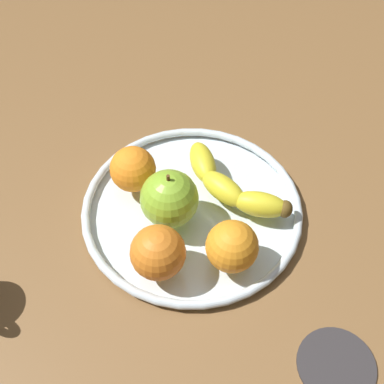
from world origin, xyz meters
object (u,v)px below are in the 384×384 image
object	(u,v)px
apple	(169,199)
orange_front_left	(158,253)
fruit_bowl	(192,209)
banana	(231,186)
orange_back_right	(133,169)
orange_back_left	(232,246)
ambient_coaster	(337,365)

from	to	relation	value
apple	orange_front_left	xyz separation A→B (cm)	(4.17, -6.94, -0.42)
fruit_bowl	banana	size ratio (longest dim) A/B	1.61
orange_front_left	fruit_bowl	bearing A→B (deg)	106.45
orange_back_right	orange_front_left	xyz separation A→B (cm)	(11.85, -8.01, 0.26)
orange_back_left	orange_back_right	xyz separation A→B (cm)	(-18.29, 1.43, -0.11)
banana	apple	xyz separation A→B (cm)	(-3.94, -8.37, 2.19)
fruit_bowl	orange_front_left	size ratio (longest dim) A/B	4.43
banana	apple	bearing A→B (deg)	-110.16
ambient_coaster	fruit_bowl	bearing A→B (deg)	166.92
orange_front_left	ambient_coaster	xyz separation A→B (cm)	(23.88, 4.00, -5.00)
orange_back_right	orange_front_left	world-z (taller)	orange_front_left
orange_back_left	orange_front_left	world-z (taller)	orange_front_left
fruit_bowl	orange_back_right	xyz separation A→B (cm)	(-8.82, -2.25, 4.13)
orange_front_left	ambient_coaster	bearing A→B (deg)	9.52
orange_back_left	apple	bearing A→B (deg)	178.05
banana	fruit_bowl	bearing A→B (deg)	-113.95
banana	orange_front_left	world-z (taller)	orange_front_left
fruit_bowl	orange_back_left	size ratio (longest dim) A/B	4.62
banana	orange_back_left	xyz separation A→B (cm)	(6.67, -8.73, 1.63)
ambient_coaster	orange_front_left	bearing A→B (deg)	-170.48
orange_back_left	banana	bearing A→B (deg)	127.38
apple	fruit_bowl	bearing A→B (deg)	71.04
apple	orange_back_right	xyz separation A→B (cm)	(-7.68, 1.07, -0.68)
orange_back_left	ambient_coaster	distance (cm)	18.28
orange_back_left	ambient_coaster	size ratio (longest dim) A/B	0.72
banana	orange_back_left	distance (cm)	11.11
apple	ambient_coaster	size ratio (longest dim) A/B	0.93
banana	ambient_coaster	world-z (taller)	banana
apple	orange_back_left	bearing A→B (deg)	-1.95
fruit_bowl	orange_back_left	xyz separation A→B (cm)	(9.47, -3.68, 4.24)
fruit_bowl	orange_back_left	distance (cm)	11.01
apple	ambient_coaster	xyz separation A→B (cm)	(28.05, -2.94, -5.42)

